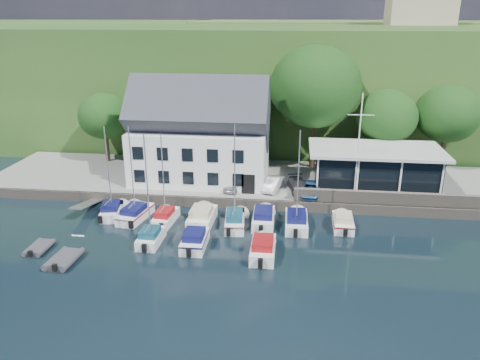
{
  "coord_description": "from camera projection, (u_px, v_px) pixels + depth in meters",
  "views": [
    {
      "loc": [
        2.82,
        -30.38,
        17.92
      ],
      "look_at": [
        -1.89,
        9.0,
        3.67
      ],
      "focal_mm": 35.0,
      "sensor_mm": 36.0,
      "label": 1
    }
  ],
  "objects": [
    {
      "name": "dinghy_1",
      "position": [
        64.0,
        258.0,
        35.33
      ],
      "size": [
        2.14,
        3.38,
        0.77
      ],
      "primitive_type": null,
      "rotation": [
        0.0,
        0.0,
        -0.05
      ],
      "color": "#3B3B40",
      "rests_on": "ground"
    },
    {
      "name": "field_patch",
      "position": [
        325.0,
        22.0,
        93.82
      ],
      "size": [
        50.0,
        30.0,
        0.3
      ],
      "primitive_type": "cube",
      "color": "#596A35",
      "rests_on": "hillside"
    },
    {
      "name": "boat_r1_2",
      "position": [
        163.0,
        179.0,
        40.88
      ],
      "size": [
        2.1,
        5.5,
        8.35
      ],
      "primitive_type": null,
      "rotation": [
        0.0,
        0.0,
        -0.08
      ],
      "color": "white",
      "rests_on": "ground"
    },
    {
      "name": "boat_r1_4",
      "position": [
        235.0,
        178.0,
        40.05
      ],
      "size": [
        2.43,
        6.47,
        9.07
      ],
      "primitive_type": null,
      "rotation": [
        0.0,
        0.0,
        0.1
      ],
      "color": "white",
      "rests_on": "ground"
    },
    {
      "name": "club_pavilion",
      "position": [
        374.0,
        168.0,
        47.45
      ],
      "size": [
        13.2,
        7.2,
        4.1
      ],
      "primitive_type": null,
      "color": "black",
      "rests_on": "quay"
    },
    {
      "name": "boat_r1_1",
      "position": [
        132.0,
        176.0,
        41.6
      ],
      "size": [
        3.03,
        6.47,
        8.42
      ],
      "primitive_type": null,
      "rotation": [
        0.0,
        0.0,
        -0.17
      ],
      "color": "white",
      "rests_on": "ground"
    },
    {
      "name": "harbor_building",
      "position": [
        200.0,
        139.0,
        49.15
      ],
      "size": [
        14.4,
        8.2,
        8.7
      ],
      "primitive_type": null,
      "color": "white",
      "rests_on": "quay"
    },
    {
      "name": "tree_3",
      "position": [
        314.0,
        108.0,
        52.08
      ],
      "size": [
        10.06,
        10.06,
        13.75
      ],
      "primitive_type": null,
      "color": "#12350F",
      "rests_on": "quay"
    },
    {
      "name": "quay",
      "position": [
        266.0,
        182.0,
        50.95
      ],
      "size": [
        60.0,
        13.0,
        1.0
      ],
      "primitive_type": "cube",
      "color": "gray",
      "rests_on": "ground"
    },
    {
      "name": "tree_2",
      "position": [
        241.0,
        123.0,
        53.36
      ],
      "size": [
        7.34,
        7.34,
        10.03
      ],
      "primitive_type": null,
      "color": "#12350F",
      "rests_on": "quay"
    },
    {
      "name": "boat_r1_5",
      "position": [
        264.0,
        216.0,
        41.73
      ],
      "size": [
        2.19,
        6.28,
        1.54
      ],
      "primitive_type": null,
      "rotation": [
        0.0,
        0.0,
        0.02
      ],
      "color": "white",
      "rests_on": "ground"
    },
    {
      "name": "boat_r1_0",
      "position": [
        108.0,
        172.0,
        42.11
      ],
      "size": [
        2.71,
        5.44,
        8.66
      ],
      "primitive_type": null,
      "rotation": [
        0.0,
        0.0,
        0.17
      ],
      "color": "white",
      "rests_on": "ground"
    },
    {
      "name": "ground",
      "position": [
        251.0,
        268.0,
        34.76
      ],
      "size": [
        180.0,
        180.0,
        0.0
      ],
      "primitive_type": "plane",
      "color": "black",
      "rests_on": "ground"
    },
    {
      "name": "flagpole",
      "position": [
        358.0,
        147.0,
        43.71
      ],
      "size": [
        2.42,
        0.2,
        10.1
      ],
      "primitive_type": null,
      "color": "white",
      "rests_on": "quay"
    },
    {
      "name": "dinghy_0",
      "position": [
        39.0,
        247.0,
        37.2
      ],
      "size": [
        1.66,
        2.74,
        0.64
      ],
      "primitive_type": null,
      "rotation": [
        0.0,
        0.0,
        -0.01
      ],
      "color": "#3B3B40",
      "rests_on": "ground"
    },
    {
      "name": "tree_1",
      "position": [
        155.0,
        124.0,
        54.68
      ],
      "size": [
        6.78,
        6.78,
        9.27
      ],
      "primitive_type": null,
      "color": "#12350F",
      "rests_on": "quay"
    },
    {
      "name": "car_white",
      "position": [
        273.0,
        184.0,
        47.17
      ],
      "size": [
        2.16,
        3.93,
        1.23
      ],
      "primitive_type": "imported",
      "rotation": [
        0.0,
        0.0,
        -0.24
      ],
      "color": "silver",
      "rests_on": "quay"
    },
    {
      "name": "boat_r1_3",
      "position": [
        202.0,
        215.0,
        41.94
      ],
      "size": [
        2.38,
        6.25,
        1.57
      ],
      "primitive_type": null,
      "rotation": [
        0.0,
        0.0,
        -0.02
      ],
      "color": "white",
      "rests_on": "ground"
    },
    {
      "name": "tree_5",
      "position": [
        446.0,
        128.0,
        51.85
      ],
      "size": [
        7.02,
        7.02,
        9.59
      ],
      "primitive_type": null,
      "color": "#12350F",
      "rests_on": "quay"
    },
    {
      "name": "seawall",
      "position": [
        391.0,
        198.0,
        43.53
      ],
      "size": [
        18.0,
        0.5,
        1.2
      ],
      "primitive_type": "cube",
      "color": "#6D6457",
      "rests_on": "quay"
    },
    {
      "name": "boat_r2_3",
      "position": [
        263.0,
        246.0,
        36.31
      ],
      "size": [
        2.11,
        6.02,
        1.54
      ],
      "primitive_type": null,
      "rotation": [
        0.0,
        0.0,
        0.01
      ],
      "color": "white",
      "rests_on": "ground"
    },
    {
      "name": "gangway",
      "position": [
        90.0,
        210.0,
        45.02
      ],
      "size": [
        1.2,
        6.0,
        1.4
      ],
      "primitive_type": null,
      "color": "#BCBCC1",
      "rests_on": "ground"
    },
    {
      "name": "car_blue",
      "position": [
        310.0,
        189.0,
        45.79
      ],
      "size": [
        2.03,
        3.96,
        1.29
      ],
      "primitive_type": "imported",
      "rotation": [
        0.0,
        0.0,
        -0.15
      ],
      "color": "#2D568A",
      "rests_on": "quay"
    },
    {
      "name": "boat_r1_7",
      "position": [
        343.0,
        220.0,
        41.08
      ],
      "size": [
        1.92,
        5.32,
        1.36
      ],
      "primitive_type": null,
      "rotation": [
        0.0,
        0.0,
        -0.01
      ],
      "color": "white",
      "rests_on": "ground"
    },
    {
      "name": "tree_4",
      "position": [
        385.0,
        131.0,
        51.75
      ],
      "size": [
        6.68,
        6.68,
        9.12
      ],
      "primitive_type": null,
      "color": "#12350F",
      "rests_on": "quay"
    },
    {
      "name": "boat_r2_1",
      "position": [
        148.0,
        196.0,
        37.1
      ],
      "size": [
        1.87,
        4.93,
        8.36
      ],
      "primitive_type": null,
      "rotation": [
        0.0,
        0.0,
        -0.02
      ],
      "color": "white",
      "rests_on": "ground"
    },
    {
      "name": "car_silver",
      "position": [
        234.0,
        184.0,
        47.13
      ],
      "size": [
        2.04,
        3.52,
        1.13
      ],
      "primitive_type": "imported",
      "rotation": [
        0.0,
        0.0,
        -0.23
      ],
      "color": "#9E9EA2",
      "rests_on": "quay"
    },
    {
      "name": "hillside",
      "position": [
        282.0,
        67.0,
        89.99
      ],
      "size": [
        160.0,
        75.0,
        16.0
      ],
      "primitive_type": "cube",
      "color": "#264B1C",
      "rests_on": "ground"
    },
    {
      "name": "tree_0",
      "position": [
        105.0,
        128.0,
        55.18
      ],
      "size": [
        5.98,
        5.98,
        8.17
      ],
      "primitive_type": null,
      "color": "#12350F",
      "rests_on": "quay"
    },
    {
      "name": "quay_face",
      "position": [
        262.0,
        205.0,
        44.87
      ],
      "size": [
        60.0,
        0.3,
        1.0
      ],
      "primitive_type": "cube",
      "color": "#6D6457",
      "rests_on": "ground"
    },
    {
      "name": "boat_r1_6",
      "position": [
        298.0,
        179.0,
        39.91
      ],
      "size": [
        2.26,
        6.46,
        9.02
      ],
      "primitive_type": null,
      "rotation": [
        0.0,
        0.0,
        0.02
      ],
      "color": "white",
      "rests_on": "ground"
    },
    {
      "name": "boat_r2_2",
      "position": [
        195.0,
        238.0,
        37.68
      ],
      "size": [
        2.1,
        5.45,
        1.5
      ],
      "primitive_type": null,
      "rotation": [
        0.0,
        0.0,
        0.01
      ],
      "color": "white",
      "rests_on": "ground"
    },
    {
      "name": "car_dgrey",
      "position": [
        298.0,
        186.0,
        46.69
      ],
      "size": [
        2.48,
        4.45,
        1.22
      ],
      "primitive_type": "imported",
      "rotation": [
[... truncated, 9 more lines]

